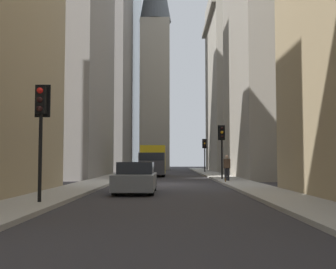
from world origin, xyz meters
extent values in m
plane|color=#302D30|center=(0.00, 0.00, 0.00)|extent=(135.00, 135.00, 0.00)
cube|color=#A8A399|center=(0.00, 4.50, 0.07)|extent=(90.00, 2.20, 0.14)
cube|color=#A8A399|center=(0.00, -4.50, 0.07)|extent=(90.00, 2.20, 0.14)
cube|color=gray|center=(9.00, -10.60, 13.13)|extent=(13.34, 10.00, 26.25)
cube|color=#A8A091|center=(28.95, -10.60, 12.04)|extent=(14.82, 10.00, 24.09)
cube|color=gray|center=(28.95, -5.35, 20.40)|extent=(14.82, 0.50, 0.60)
cube|color=gray|center=(9.96, 10.60, 14.50)|extent=(12.99, 10.00, 29.00)
cube|color=gray|center=(30.71, 10.60, 17.00)|extent=(12.98, 10.00, 34.00)
cube|color=#A8A091|center=(37.72, 2.12, 11.62)|extent=(4.53, 4.53, 23.23)
cube|color=yellow|center=(13.52, 1.40, 1.54)|extent=(4.60, 2.25, 2.60)
cube|color=#38383D|center=(10.32, 1.40, 1.19)|extent=(1.90, 2.25, 1.90)
cube|color=black|center=(10.32, 1.40, 1.79)|extent=(1.92, 2.09, 0.64)
cylinder|color=black|center=(10.32, 0.41, 0.44)|extent=(0.88, 0.28, 0.88)
cylinder|color=black|center=(10.32, 2.38, 0.44)|extent=(0.88, 0.28, 0.88)
cylinder|color=black|center=(14.92, 0.41, 0.44)|extent=(0.88, 0.28, 0.88)
cylinder|color=black|center=(14.92, 2.38, 0.44)|extent=(0.88, 0.28, 0.88)
cube|color=slate|center=(-6.76, 1.40, 0.53)|extent=(4.30, 1.78, 0.70)
cube|color=black|center=(-6.56, 1.40, 1.15)|extent=(2.10, 1.58, 0.54)
cylinder|color=black|center=(-8.11, 0.62, 0.32)|extent=(0.64, 0.22, 0.64)
cylinder|color=black|center=(-8.11, 2.18, 0.32)|extent=(0.64, 0.22, 0.64)
cylinder|color=black|center=(-5.41, 0.62, 0.32)|extent=(0.64, 0.22, 0.64)
cylinder|color=black|center=(-5.41, 2.18, 0.32)|extent=(0.64, 0.22, 0.64)
cylinder|color=black|center=(-12.08, 4.11, 1.59)|extent=(0.12, 0.12, 2.90)
cube|color=black|center=(-12.08, 4.11, 3.49)|extent=(0.28, 0.32, 0.90)
cube|color=black|center=(-11.93, 4.11, 3.49)|extent=(0.03, 0.52, 1.10)
sphere|color=red|center=(-12.24, 4.11, 3.79)|extent=(0.20, 0.20, 0.20)
sphere|color=black|center=(-12.24, 4.11, 3.49)|extent=(0.20, 0.20, 0.20)
sphere|color=black|center=(-12.24, 4.11, 3.19)|extent=(0.20, 0.20, 0.20)
cylinder|color=black|center=(4.33, -3.96, 1.60)|extent=(0.12, 0.12, 2.92)
cube|color=black|center=(4.33, -3.96, 3.51)|extent=(0.28, 0.32, 0.90)
cube|color=black|center=(4.49, -3.96, 3.51)|extent=(0.03, 0.52, 1.10)
sphere|color=black|center=(4.17, -3.96, 3.81)|extent=(0.20, 0.20, 0.20)
sphere|color=orange|center=(4.17, -3.96, 3.51)|extent=(0.20, 0.20, 0.20)
sphere|color=black|center=(4.17, -3.96, 3.21)|extent=(0.20, 0.20, 0.20)
cylinder|color=black|center=(22.40, -4.24, 1.56)|extent=(0.12, 0.12, 2.84)
cube|color=black|center=(22.40, -4.24, 3.43)|extent=(0.28, 0.32, 0.90)
cube|color=black|center=(22.56, -4.24, 3.43)|extent=(0.03, 0.52, 1.10)
sphere|color=black|center=(22.24, -4.24, 3.73)|extent=(0.20, 0.20, 0.20)
sphere|color=orange|center=(22.24, -4.24, 3.43)|extent=(0.20, 0.20, 0.20)
sphere|color=black|center=(22.24, -4.24, 3.13)|extent=(0.20, 0.20, 0.20)
cylinder|color=black|center=(1.95, -4.07, 0.55)|extent=(0.16, 0.16, 0.82)
cylinder|color=black|center=(1.95, -3.90, 0.55)|extent=(0.16, 0.16, 0.82)
cube|color=#4C3828|center=(1.95, -3.98, 1.28)|extent=(0.26, 0.44, 0.63)
sphere|color=tan|center=(1.95, -3.98, 1.74)|extent=(0.22, 0.22, 0.22)
cylinder|color=brown|center=(0.31, -3.65, 0.24)|extent=(0.07, 0.07, 0.20)
cylinder|color=brown|center=(0.31, -3.65, 0.38)|extent=(0.03, 0.03, 0.07)
camera|label=1|loc=(-25.57, -0.16, 1.51)|focal=43.87mm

